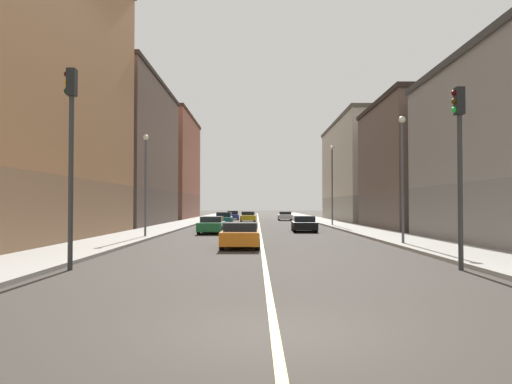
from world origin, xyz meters
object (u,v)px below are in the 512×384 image
building_right_distant (162,168)px  street_lamp_right_near (145,174)px  car_teal (224,219)px  car_blue (233,215)px  car_black (304,224)px  traffic_light_left_near (459,151)px  car_yellow (248,217)px  building_right_midblock (117,153)px  car_orange (241,235)px  car_green (212,225)px  building_left_mid (429,165)px  traffic_light_right_near (71,141)px  street_lamp_left_near (402,165)px  street_lamp_left_far (332,178)px  building_left_far (370,171)px  car_white (285,216)px

building_right_distant → street_lamp_right_near: (7.76, -47.32, -3.96)m
car_teal → car_blue: size_ratio=0.96×
car_teal → street_lamp_right_near: bearing=-99.9°
building_right_distant → car_black: (18.72, -38.79, -7.49)m
traffic_light_left_near → car_yellow: bearing=99.1°
building_right_midblock → car_blue: building_right_midblock is taller
building_right_midblock → car_orange: (14.08, -28.59, -7.06)m
car_green → building_left_mid: bearing=20.0°
building_right_distant → traffic_light_right_near: building_right_distant is taller
street_lamp_left_near → car_teal: street_lamp_left_near is taller
street_lamp_left_far → building_right_distant: bearing=128.1°
traffic_light_left_near → building_right_midblock: bearing=120.1°
building_right_distant → car_yellow: (13.79, -14.67, -7.45)m
building_left_far → car_teal: 24.78m
car_teal → car_black: car_teal is taller
car_teal → car_white: size_ratio=1.00×
building_left_mid → traffic_light_right_near: 35.69m
building_left_mid → building_right_midblock: building_right_midblock is taller
traffic_light_left_near → car_white: 54.48m
traffic_light_left_near → street_lamp_left_near: street_lamp_left_near is taller
traffic_light_left_near → street_lamp_right_near: (-13.76, 15.67, 0.26)m
street_lamp_right_near → car_yellow: bearing=79.5°
traffic_light_left_near → traffic_light_right_near: size_ratio=0.91×
traffic_light_right_near → street_lamp_left_far: bearing=68.1°
car_green → traffic_light_right_near: bearing=-97.3°
street_lamp_left_near → car_white: size_ratio=1.56×
car_green → car_teal: bearing=90.2°
car_black → building_left_far: bearing=67.2°
building_left_mid → building_right_midblock: 31.60m
car_blue → car_green: 36.34m
building_left_far → car_black: size_ratio=5.62×
building_left_mid → traffic_light_left_near: bearing=-107.2°
building_right_distant → street_lamp_left_near: size_ratio=3.31×
car_blue → traffic_light_left_near: bearing=-80.1°
building_left_far → car_teal: building_left_far is taller
traffic_light_left_near → car_yellow: traffic_light_left_near is taller
building_left_far → building_left_mid: bearing=-90.0°
traffic_light_right_near → street_lamp_left_far: (13.79, 34.29, 0.67)m
building_right_midblock → traffic_light_right_near: building_right_midblock is taller
building_right_midblock → traffic_light_right_near: size_ratio=3.44×
street_lamp_left_near → street_lamp_left_far: street_lamp_left_far is taller
traffic_light_left_near → car_white: bearing=92.7°
building_left_mid → car_green: (-18.80, -6.85, -5.05)m
building_right_distant → car_blue: size_ratio=4.92×
car_orange → car_black: car_orange is taller
building_right_distant → street_lamp_left_near: (22.54, -53.10, -3.88)m
street_lamp_right_near → car_black: 14.33m
car_green → street_lamp_right_near: bearing=-122.4°
building_right_midblock → car_blue: bearing=61.2°
building_right_distant → car_orange: bearing=-75.5°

